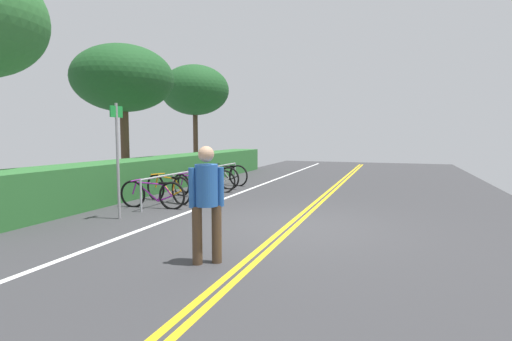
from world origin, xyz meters
name	(u,v)px	position (x,y,z in m)	size (l,w,h in m)	color
ground_plane	(291,227)	(0.00, 0.00, -0.03)	(38.27, 10.52, 0.05)	#353538
centre_line_yellow_inner	(295,226)	(0.00, -0.08, 0.00)	(34.44, 0.10, 0.00)	gold
centre_line_yellow_outer	(287,225)	(0.00, 0.08, 0.00)	(34.44, 0.10, 0.00)	gold
bike_lane_stripe_white	(176,217)	(0.00, 2.63, 0.00)	(34.44, 0.12, 0.00)	white
bike_rack	(199,175)	(3.07, 3.68, 0.58)	(5.80, 0.05, 0.78)	#9EA0A5
bicycle_0	(152,194)	(0.71, 3.72, 0.34)	(0.46, 1.79, 0.72)	black
bicycle_1	(168,189)	(1.60, 3.83, 0.36)	(0.70, 1.75, 0.77)	black
bicycle_2	(194,186)	(2.58, 3.58, 0.33)	(0.58, 1.67, 0.71)	black
bicycle_3	(207,181)	(3.49, 3.62, 0.36)	(0.70, 1.73, 0.76)	black
bicycle_4	(216,177)	(4.51, 3.78, 0.37)	(0.46, 1.74, 0.79)	black
bicycle_5	(226,175)	(5.43, 3.82, 0.37)	(0.46, 1.81, 0.79)	black
pedestrian	(207,197)	(-2.62, 0.55, 0.95)	(0.32, 0.42, 1.65)	#4C3826
sign_post_near	(117,150)	(-0.59, 3.67, 1.48)	(0.36, 0.06, 2.48)	gray
hedge_backdrop	(171,171)	(4.57, 5.55, 0.53)	(14.75, 1.32, 1.06)	#2D6B30
tree_mid	(123,79)	(3.87, 6.95, 3.71)	(3.43, 3.43, 4.86)	#473323
tree_far_right	(195,90)	(10.42, 7.71, 4.04)	(3.43, 3.43, 5.31)	#473323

